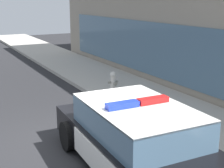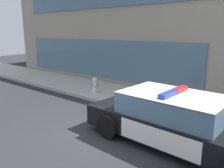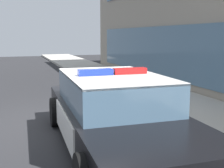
# 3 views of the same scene
# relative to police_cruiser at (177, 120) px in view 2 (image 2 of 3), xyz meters

# --- Properties ---
(ground) EXTENTS (48.00, 48.00, 0.00)m
(ground) POSITION_rel_police_cruiser_xyz_m (-1.98, -0.68, -0.68)
(ground) COLOR #262628
(sidewalk) EXTENTS (48.00, 2.85, 0.15)m
(sidewalk) POSITION_rel_police_cruiser_xyz_m (-1.98, 2.75, -0.61)
(sidewalk) COLOR #B2ADA3
(sidewalk) RESTS_ON ground
(storefront_building) EXTENTS (20.37, 8.44, 6.63)m
(storefront_building) POSITION_rel_police_cruiser_xyz_m (-4.28, 8.40, 2.63)
(storefront_building) COLOR gray
(storefront_building) RESTS_ON ground
(police_cruiser) EXTENTS (5.18, 2.29, 1.49)m
(police_cruiser) POSITION_rel_police_cruiser_xyz_m (0.00, 0.00, 0.00)
(police_cruiser) COLOR black
(police_cruiser) RESTS_ON ground
(fire_hydrant) EXTENTS (0.34, 0.39, 0.73)m
(fire_hydrant) POSITION_rel_police_cruiser_xyz_m (-4.99, 2.11, -0.18)
(fire_hydrant) COLOR silver
(fire_hydrant) RESTS_ON sidewalk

